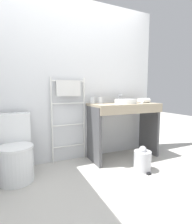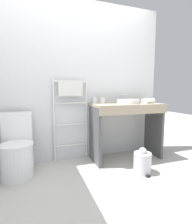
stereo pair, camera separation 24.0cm
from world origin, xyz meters
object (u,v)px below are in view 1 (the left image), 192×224
Objects in this scene: toilet at (16,154)px; sink_basin at (125,101)px; cup_near_edge at (100,100)px; hair_dryer at (145,101)px; towel_radiator at (69,101)px; trash_bin at (142,160)px; cup_near_wall at (93,100)px.

sink_basin is at bearing 1.77° from toilet.
cup_near_edge is at bearing 156.39° from sink_basin.
cup_near_edge is 0.74m from hair_dryer.
towel_radiator is 1.33m from trash_bin.
sink_basin is 0.99× the size of trash_bin.
hair_dryer is 0.99m from trash_bin.
towel_radiator reaches higher than cup_near_edge.
cup_near_edge is (0.49, -0.07, 0.01)m from towel_radiator.
toilet is 4.18× the size of hair_dryer.
sink_basin reaches higher than trash_bin.
sink_basin is (0.85, -0.23, -0.01)m from towel_radiator.
towel_radiator is at bearing 167.30° from hair_dryer.
cup_near_wall is at bearing 157.06° from cup_near_edge.
trash_bin is (0.30, -0.67, -0.78)m from cup_near_edge.
toilet is at bearing -159.47° from towel_radiator.
towel_radiator reaches higher than hair_dryer.
cup_near_wall reaches higher than sink_basin.
toilet is 7.94× the size of cup_near_wall.
towel_radiator is 0.50m from cup_near_edge.
sink_basin is 1.77× the size of hair_dryer.
sink_basin reaches higher than toilet.
cup_near_wall reaches higher than cup_near_edge.
cup_near_edge is at bearing -22.94° from cup_near_wall.
sink_basin is at bearing -15.05° from towel_radiator.
toilet is 2.36× the size of sink_basin.
toilet is 1.39m from cup_near_edge.
towel_radiator is 6.61× the size of hair_dryer.
cup_near_wall is (-0.47, 0.21, 0.01)m from sink_basin.
cup_near_edge reaches higher than toilet.
trash_bin is (-0.42, -0.47, -0.77)m from hair_dryer.
cup_near_wall is 0.12m from cup_near_edge.
sink_basin is 0.39m from cup_near_edge.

